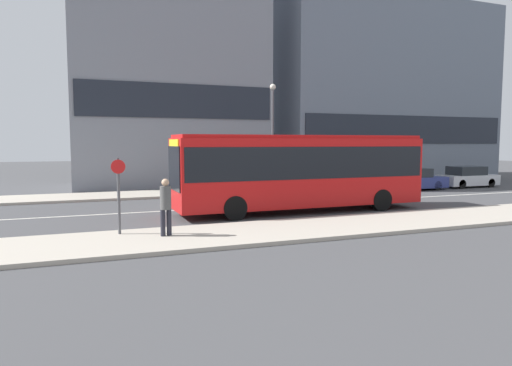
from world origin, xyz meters
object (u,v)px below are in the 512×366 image
street_lamp (273,125)px  parked_car_0 (410,180)px  pedestrian_near_stop (166,203)px  bus_stop_sign (119,189)px  parked_car_1 (467,177)px  city_bus (301,168)px

street_lamp → parked_car_0: bearing=-12.3°
pedestrian_near_stop → street_lamp: 14.37m
parked_car_0 → street_lamp: bearing=167.7°
pedestrian_near_stop → bus_stop_sign: 1.60m
parked_car_0 → street_lamp: size_ratio=0.72×
parked_car_1 → bus_stop_sign: bearing=-159.7°
parked_car_0 → pedestrian_near_stop: size_ratio=2.58×
bus_stop_sign → city_bus: bearing=20.3°
city_bus → parked_car_1: (15.54, 5.75, -1.25)m
pedestrian_near_stop → street_lamp: street_lamp is taller
city_bus → parked_car_1: bearing=21.9°
bus_stop_sign → street_lamp: bearing=46.9°
city_bus → parked_car_0: bearing=29.5°
street_lamp → city_bus: bearing=-104.3°
bus_stop_sign → pedestrian_near_stop: bearing=-31.6°
parked_car_1 → pedestrian_near_stop: size_ratio=2.32×
street_lamp → parked_car_1: bearing=-7.4°
parked_car_0 → bus_stop_sign: bearing=-155.2°
parked_car_1 → bus_stop_sign: size_ratio=1.71×
bus_stop_sign → street_lamp: size_ratio=0.38×
parked_car_0 → pedestrian_near_stop: (-17.17, -9.36, 0.49)m
city_bus → bus_stop_sign: size_ratio=4.61×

